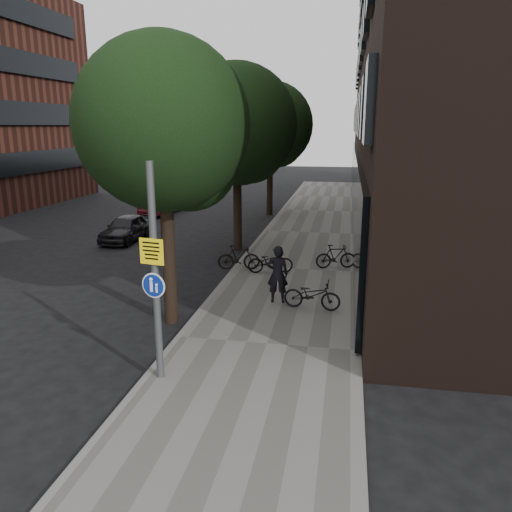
% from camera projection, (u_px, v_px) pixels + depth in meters
% --- Properties ---
extents(ground, '(120.00, 120.00, 0.00)m').
position_uv_depth(ground, '(224.00, 425.00, 9.03)').
color(ground, black).
rests_on(ground, ground).
extents(sidewalk, '(4.50, 60.00, 0.12)m').
position_uv_depth(sidewalk, '(296.00, 270.00, 18.49)').
color(sidewalk, slate).
rests_on(sidewalk, ground).
extents(curb_edge, '(0.15, 60.00, 0.13)m').
position_uv_depth(curb_edge, '(236.00, 267.00, 18.88)').
color(curb_edge, slate).
rests_on(curb_edge, ground).
extents(building_right_dark_brick, '(12.00, 40.00, 18.00)m').
position_uv_depth(building_right_dark_brick, '(479.00, 52.00, 26.21)').
color(building_right_dark_brick, black).
rests_on(building_right_dark_brick, ground).
extents(street_tree_near, '(4.40, 4.40, 7.50)m').
position_uv_depth(street_tree_near, '(168.00, 131.00, 12.60)').
color(street_tree_near, black).
rests_on(street_tree_near, ground).
extents(street_tree_mid, '(5.00, 5.00, 7.80)m').
position_uv_depth(street_tree_mid, '(239.00, 129.00, 20.68)').
color(street_tree_mid, black).
rests_on(street_tree_mid, ground).
extents(street_tree_far, '(5.00, 5.00, 7.80)m').
position_uv_depth(street_tree_far, '(272.00, 128.00, 29.25)').
color(street_tree_far, black).
rests_on(street_tree_far, ground).
extents(signpost, '(0.52, 0.15, 4.49)m').
position_uv_depth(signpost, '(155.00, 274.00, 9.95)').
color(signpost, '#595B5E').
rests_on(signpost, sidewalk).
extents(pedestrian, '(0.67, 0.47, 1.73)m').
position_uv_depth(pedestrian, '(278.00, 274.00, 14.78)').
color(pedestrian, black).
rests_on(pedestrian, sidewalk).
extents(parked_bike_facade_near, '(1.69, 0.75, 0.86)m').
position_uv_depth(parked_bike_facade_near, '(312.00, 295.00, 14.31)').
color(parked_bike_facade_near, black).
rests_on(parked_bike_facade_near, sidewalk).
extents(parked_bike_facade_far, '(1.55, 0.81, 0.90)m').
position_uv_depth(parked_bike_facade_far, '(336.00, 256.00, 18.43)').
color(parked_bike_facade_far, black).
rests_on(parked_bike_facade_far, sidewalk).
extents(parked_bike_curb_near, '(1.70, 0.93, 0.85)m').
position_uv_depth(parked_bike_curb_near, '(270.00, 261.00, 17.85)').
color(parked_bike_curb_near, black).
rests_on(parked_bike_curb_near, sidewalk).
extents(parked_bike_curb_far, '(1.59, 0.71, 0.93)m').
position_uv_depth(parked_bike_curb_far, '(239.00, 257.00, 18.25)').
color(parked_bike_curb_far, black).
rests_on(parked_bike_curb_far, sidewalk).
extents(parked_car_near, '(1.47, 3.58, 1.22)m').
position_uv_depth(parked_car_near, '(126.00, 228.00, 23.34)').
color(parked_car_near, black).
rests_on(parked_car_near, ground).
extents(parked_car_mid, '(1.78, 4.03, 1.29)m').
position_uv_depth(parked_car_mid, '(162.00, 203.00, 30.65)').
color(parked_car_mid, maroon).
rests_on(parked_car_mid, ground).
extents(parked_car_far, '(2.49, 4.83, 1.34)m').
position_uv_depth(parked_car_far, '(195.00, 187.00, 38.29)').
color(parked_car_far, black).
rests_on(parked_car_far, ground).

